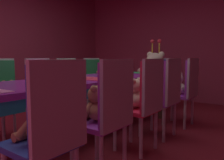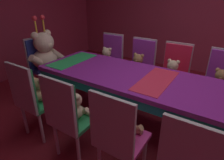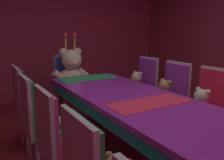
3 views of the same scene
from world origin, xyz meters
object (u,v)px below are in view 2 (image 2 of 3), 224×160
(throne_chair, at_px, (41,60))
(king_teddy_bear, at_px, (46,54))
(banquet_table, at_px, (156,87))
(teddy_right_4, at_px, (107,58))
(chair_right_1, at_px, (221,78))
(chair_right_3, at_px, (141,62))
(chair_right_4, at_px, (111,56))
(teddy_left_3, at_px, (76,107))
(teddy_left_2, at_px, (125,124))
(chair_left_3, at_px, (66,113))
(chair_right_2, at_px, (175,69))
(chair_left_2, at_px, (116,133))
(teddy_right_1, at_px, (220,82))
(teddy_left_1, at_px, (193,153))
(teddy_right_2, at_px, (172,72))
(teddy_left_4, at_px, (40,91))
(chair_left_4, at_px, (30,95))
(teddy_right_3, at_px, (138,65))

(throne_chair, height_order, king_teddy_bear, king_teddy_bear)
(banquet_table, xyz_separation_m, throne_chair, (0.00, 2.08, -0.06))
(teddy_right_4, xyz_separation_m, king_teddy_bear, (-0.73, 0.71, 0.14))
(chair_right_1, relative_size, chair_right_3, 1.00)
(chair_right_4, relative_size, throne_chair, 1.00)
(banquet_table, xyz_separation_m, teddy_left_3, (-0.74, 0.57, -0.07))
(teddy_left_2, relative_size, chair_left_3, 0.35)
(chair_right_2, bearing_deg, chair_right_3, -89.10)
(chair_left_2, xyz_separation_m, king_teddy_bear, (0.87, 1.91, 0.14))
(teddy_right_1, distance_m, king_teddy_bear, 2.63)
(chair_right_3, bearing_deg, chair_right_2, 90.90)
(teddy_left_1, height_order, chair_right_1, chair_right_1)
(teddy_left_1, height_order, teddy_right_2, teddy_right_2)
(teddy_left_1, distance_m, chair_right_2, 1.68)
(teddy_right_2, bearing_deg, chair_right_4, -98.04)
(teddy_right_1, bearing_deg, teddy_left_4, -51.22)
(chair_right_3, bearing_deg, chair_left_4, -19.51)
(chair_right_2, xyz_separation_m, teddy_right_4, (-0.13, 1.18, 0.00))
(chair_right_2, xyz_separation_m, king_teddy_bear, (-0.86, 1.89, 0.14))
(teddy_left_1, height_order, teddy_left_2, teddy_left_2)
(teddy_left_1, distance_m, teddy_left_2, 0.59)
(chair_left_3, distance_m, chair_right_1, 2.12)
(chair_right_4, distance_m, teddy_right_4, 0.15)
(teddy_left_3, relative_size, teddy_right_1, 0.93)
(teddy_right_1, bearing_deg, teddy_right_3, -88.91)
(king_teddy_bear, bearing_deg, chair_right_1, 19.01)
(teddy_right_1, height_order, chair_right_3, chair_right_3)
(banquet_table, distance_m, throne_chair, 2.08)
(chair_left_3, xyz_separation_m, chair_right_1, (1.75, -1.18, 0.00))
(chair_left_2, relative_size, chair_right_2, 1.00)
(teddy_right_2, distance_m, teddy_right_3, 0.55)
(chair_left_4, height_order, teddy_right_3, chair_left_4)
(teddy_right_4, bearing_deg, teddy_left_3, 23.09)
(teddy_left_3, bearing_deg, king_teddy_bear, 60.99)
(king_teddy_bear, bearing_deg, chair_left_3, -33.52)
(chair_left_4, height_order, throne_chair, same)
(teddy_left_2, height_order, teddy_left_3, teddy_left_2)
(teddy_right_2, xyz_separation_m, throne_chair, (-0.71, 2.06, -0.00))
(teddy_left_3, xyz_separation_m, throne_chair, (0.74, 1.50, 0.01))
(teddy_left_3, height_order, teddy_right_1, teddy_right_1)
(teddy_left_1, xyz_separation_m, teddy_right_1, (1.44, -0.02, 0.02))
(banquet_table, xyz_separation_m, teddy_right_4, (0.73, 1.20, -0.06))
(banquet_table, bearing_deg, teddy_left_3, 142.31)
(teddy_right_2, bearing_deg, chair_right_2, 180.00)
(banquet_table, xyz_separation_m, chair_right_3, (0.85, 0.57, -0.06))
(banquet_table, height_order, teddy_right_3, teddy_right_3)
(chair_left_2, bearing_deg, teddy_right_2, 0.65)
(chair_right_2, bearing_deg, chair_right_4, -90.99)
(chair_left_2, relative_size, teddy_right_3, 2.88)
(chair_right_1, xyz_separation_m, teddy_right_1, (-0.15, -0.00, -0.00))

